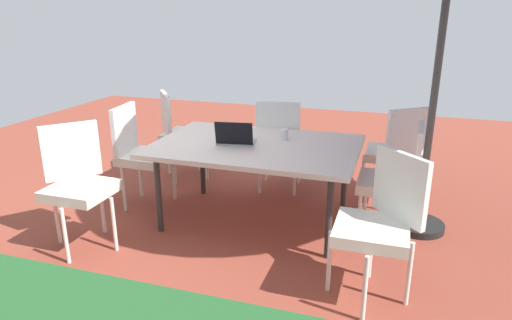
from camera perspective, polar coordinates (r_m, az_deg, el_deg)
ground_plane at (r=4.16m, az=0.00°, el=-7.73°), size 10.00×10.00×0.02m
dining_table at (r=3.90m, az=0.00°, el=1.36°), size 1.74×1.19×0.72m
chair_northwest at (r=3.00m, az=15.35°, el=-7.31°), size 0.59×0.59×0.98m
chair_south at (r=4.64m, az=2.99°, el=2.52°), size 0.47×0.48×0.98m
chair_west at (r=3.78m, az=17.24°, el=-2.09°), size 0.47×0.46×0.98m
chair_southeast at (r=5.08m, az=-9.50°, el=3.68°), size 0.58×0.58×0.98m
chair_east at (r=4.42m, az=-14.32°, el=1.14°), size 0.48×0.47×0.98m
chair_southwest at (r=4.52m, az=17.19°, el=1.26°), size 0.58×0.58×0.98m
chair_northeast at (r=3.81m, az=-21.51°, el=-2.41°), size 0.59×0.58×0.98m
laptop at (r=3.87m, az=-2.59°, el=2.66°), size 0.35×0.29×0.21m
cup at (r=4.03m, az=3.53°, el=3.30°), size 0.08×0.08×0.10m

